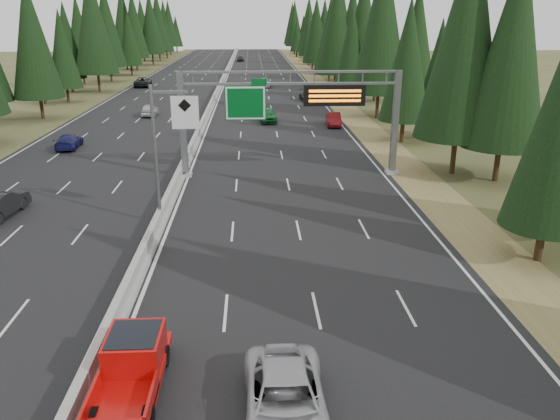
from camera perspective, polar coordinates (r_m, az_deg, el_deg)
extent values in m
cube|color=black|center=(86.23, -6.66, 11.73)|extent=(32.00, 260.00, 0.08)
cube|color=olive|center=(86.94, 5.38, 11.83)|extent=(3.60, 260.00, 0.06)
cube|color=#3E431F|center=(89.15, -18.38, 11.13)|extent=(3.60, 260.00, 0.06)
cube|color=gray|center=(86.21, -6.67, 11.85)|extent=(0.70, 260.00, 0.30)
cube|color=gray|center=(86.16, -6.68, 12.11)|extent=(0.30, 260.00, 0.60)
cube|color=slate|center=(41.31, -10.12, 8.69)|extent=(0.45, 0.45, 7.80)
cube|color=gray|center=(42.15, -9.82, 3.68)|extent=(0.90, 0.90, 0.30)
cube|color=slate|center=(42.36, 11.94, 8.84)|extent=(0.45, 0.45, 7.80)
cube|color=gray|center=(43.19, 11.59, 3.95)|extent=(0.90, 0.90, 0.30)
cube|color=slate|center=(40.56, 1.08, 14.24)|extent=(15.85, 0.35, 0.16)
cube|color=slate|center=(40.64, 1.08, 13.06)|extent=(15.85, 0.35, 0.16)
cube|color=#054C19|center=(40.47, -3.63, 11.10)|extent=(3.00, 0.10, 2.50)
cube|color=silver|center=(40.41, -3.63, 11.09)|extent=(2.85, 0.02, 2.35)
cube|color=#054C19|center=(40.28, -2.22, 13.24)|extent=(1.10, 0.10, 0.45)
cube|color=black|center=(40.80, 5.72, 11.82)|extent=(4.50, 0.40, 1.50)
cube|color=orange|center=(40.54, 5.78, 12.27)|extent=(3.80, 0.02, 0.18)
cube|color=orange|center=(40.58, 5.77, 11.78)|extent=(3.80, 0.02, 0.18)
cube|color=orange|center=(40.63, 5.75, 11.29)|extent=(3.80, 0.02, 0.18)
cylinder|color=slate|center=(31.67, -12.86, 5.43)|extent=(0.20, 0.20, 8.00)
cube|color=gray|center=(32.80, -12.35, -1.18)|extent=(0.50, 0.50, 0.20)
cube|color=slate|center=(30.86, -11.50, 11.99)|extent=(2.00, 0.15, 0.15)
cube|color=silver|center=(30.79, -9.89, 10.00)|extent=(1.50, 0.06, 1.80)
cylinder|color=black|center=(29.93, 25.52, -3.17)|extent=(0.40, 0.40, 1.90)
cylinder|color=black|center=(44.39, 17.68, 5.46)|extent=(0.40, 0.40, 2.88)
cone|color=black|center=(43.24, 18.94, 17.11)|extent=(6.49, 6.49, 15.14)
cylinder|color=black|center=(43.44, 21.73, 4.53)|extent=(0.40, 0.40, 2.63)
cone|color=black|center=(42.27, 23.16, 15.34)|extent=(5.92, 5.92, 13.82)
cylinder|color=black|center=(54.81, 12.64, 8.05)|extent=(0.40, 0.40, 2.14)
cone|color=black|center=(53.94, 13.18, 15.02)|extent=(4.82, 4.82, 11.24)
cylinder|color=black|center=(57.53, 15.72, 8.17)|extent=(0.40, 0.40, 1.85)
cone|color=black|center=(56.75, 16.26, 13.90)|extent=(4.17, 4.17, 9.72)
cylinder|color=black|center=(67.60, 10.13, 10.69)|extent=(0.40, 0.40, 3.02)
cone|color=black|center=(66.86, 10.63, 18.70)|extent=(6.79, 6.79, 15.84)
cylinder|color=black|center=(69.09, 13.53, 10.40)|extent=(0.40, 0.40, 2.44)
cone|color=black|center=(68.37, 14.05, 16.71)|extent=(5.49, 5.49, 12.81)
cylinder|color=black|center=(82.37, 7.30, 12.06)|extent=(0.40, 0.40, 2.14)
cone|color=black|center=(81.79, 7.51, 16.70)|extent=(4.81, 4.81, 11.22)
cylinder|color=black|center=(82.07, 9.85, 12.04)|extent=(0.40, 0.40, 2.49)
cone|color=black|center=(81.46, 10.18, 17.47)|extent=(5.61, 5.61, 13.09)
cylinder|color=black|center=(91.77, 5.75, 13.09)|extent=(0.40, 0.40, 2.85)
cone|color=black|center=(91.22, 5.94, 18.66)|extent=(6.41, 6.41, 14.96)
cylinder|color=black|center=(92.36, 8.40, 13.05)|extent=(0.40, 0.40, 2.91)
cone|color=black|center=(91.82, 8.70, 18.68)|extent=(6.54, 6.54, 15.26)
cylinder|color=black|center=(106.76, 5.15, 13.90)|extent=(0.40, 0.40, 2.45)
cone|color=black|center=(106.30, 5.28, 18.01)|extent=(5.52, 5.52, 12.88)
cylinder|color=black|center=(109.04, 7.32, 14.02)|extent=(0.40, 0.40, 2.78)
cone|color=black|center=(108.58, 7.53, 18.58)|extent=(6.25, 6.25, 14.57)
cylinder|color=black|center=(119.53, 3.72, 14.53)|extent=(0.40, 0.40, 2.48)
cone|color=black|center=(119.11, 3.81, 18.24)|extent=(5.57, 5.57, 13.01)
cylinder|color=black|center=(118.86, 6.34, 14.47)|extent=(0.40, 0.40, 2.67)
cone|color=black|center=(118.43, 6.50, 18.50)|extent=(6.01, 6.01, 14.02)
cylinder|color=black|center=(131.00, 3.40, 14.87)|extent=(0.40, 0.40, 2.03)
cone|color=black|center=(130.64, 3.46, 17.65)|extent=(4.58, 4.58, 10.68)
cylinder|color=black|center=(132.86, 5.60, 14.86)|extent=(0.40, 0.40, 1.95)
cone|color=black|center=(132.52, 5.69, 17.48)|extent=(4.38, 4.38, 10.22)
cylinder|color=black|center=(143.98, 2.99, 15.35)|extent=(0.40, 0.40, 2.33)
cone|color=black|center=(143.64, 3.04, 18.26)|extent=(5.25, 5.25, 12.26)
cylinder|color=black|center=(145.89, 4.58, 15.42)|extent=(0.40, 0.40, 2.56)
cone|color=black|center=(145.54, 4.66, 18.56)|extent=(5.76, 5.76, 13.45)
cylinder|color=black|center=(157.46, 2.80, 15.73)|extent=(0.40, 0.40, 2.43)
cone|color=black|center=(157.14, 2.85, 18.49)|extent=(5.46, 5.46, 12.74)
cylinder|color=black|center=(157.54, 4.38, 15.61)|extent=(0.40, 0.40, 1.96)
cone|color=black|center=(157.25, 4.44, 17.83)|extent=(4.40, 4.40, 10.27)
cylinder|color=black|center=(172.73, 1.74, 15.97)|extent=(0.40, 0.40, 1.80)
cone|color=black|center=(172.48, 1.76, 17.83)|extent=(4.04, 4.04, 9.43)
cylinder|color=black|center=(171.86, 3.16, 15.96)|extent=(0.40, 0.40, 1.98)
cone|color=black|center=(171.59, 3.20, 18.03)|extent=(4.46, 4.46, 10.42)
cylinder|color=black|center=(185.06, 1.51, 16.34)|extent=(0.40, 0.40, 2.67)
cone|color=black|center=(184.79, 1.53, 18.93)|extent=(6.01, 6.01, 14.03)
cylinder|color=black|center=(185.45, 2.99, 16.36)|extent=(0.40, 0.40, 2.84)
cone|color=black|center=(185.18, 3.04, 19.10)|extent=(6.40, 6.40, 14.93)
cylinder|color=black|center=(198.06, 1.27, 16.54)|extent=(0.40, 0.40, 2.63)
cone|color=black|center=(197.81, 1.29, 18.92)|extent=(5.92, 5.92, 13.80)
cylinder|color=black|center=(198.82, 2.45, 16.45)|extent=(0.40, 0.40, 2.00)
cone|color=black|center=(198.59, 2.48, 18.26)|extent=(4.51, 4.51, 10.52)
cylinder|color=black|center=(71.65, -23.62, 9.69)|extent=(0.40, 0.40, 2.56)
cone|color=black|center=(70.95, -24.52, 16.02)|extent=(5.75, 5.75, 13.41)
cylinder|color=black|center=(85.09, -21.28, 11.12)|extent=(0.40, 0.40, 2.04)
cone|color=black|center=(84.54, -21.82, 15.38)|extent=(4.59, 4.59, 10.71)
cylinder|color=black|center=(84.72, -23.37, 10.76)|extent=(0.40, 0.40, 1.85)
cone|color=black|center=(84.20, -23.91, 14.63)|extent=(4.16, 4.16, 9.70)
cylinder|color=black|center=(94.92, -18.39, 12.49)|extent=(0.40, 0.40, 3.01)
cone|color=black|center=(94.40, -19.02, 18.14)|extent=(6.77, 6.77, 15.80)
cylinder|color=black|center=(96.79, -20.91, 12.10)|extent=(0.40, 0.40, 2.24)
cone|color=black|center=(96.29, -21.42, 16.21)|extent=(5.04, 5.04, 11.76)
cylinder|color=black|center=(110.36, -17.24, 13.40)|extent=(0.40, 0.40, 2.78)
cone|color=black|center=(109.90, -17.71, 17.89)|extent=(6.26, 6.26, 14.60)
cylinder|color=black|center=(107.93, -19.80, 12.92)|extent=(0.40, 0.40, 2.44)
cone|color=black|center=(107.47, -20.29, 16.95)|extent=(5.50, 5.50, 12.83)
cylinder|color=black|center=(121.20, -15.23, 13.89)|extent=(0.40, 0.40, 2.10)
cone|color=black|center=(120.81, -15.52, 16.97)|extent=(4.72, 4.72, 11.00)
cylinder|color=black|center=(122.57, -17.21, 13.88)|extent=(0.40, 0.40, 2.60)
cone|color=black|center=(122.16, -17.61, 17.66)|extent=(5.84, 5.84, 13.63)
cylinder|color=black|center=(133.64, -14.74, 14.54)|extent=(0.40, 0.40, 2.74)
cone|color=black|center=(133.26, -15.06, 18.19)|extent=(6.16, 6.16, 14.38)
cylinder|color=black|center=(135.76, -15.71, 14.56)|extent=(0.40, 0.40, 2.91)
cone|color=black|center=(135.39, -16.08, 18.38)|extent=(6.54, 6.54, 15.27)
cylinder|color=black|center=(146.97, -13.13, 15.07)|extent=(0.40, 0.40, 2.80)
cone|color=black|center=(146.63, -13.40, 18.48)|extent=(6.30, 6.30, 14.71)
cylinder|color=black|center=(145.93, -14.78, 14.86)|extent=(0.40, 0.40, 2.54)
cone|color=black|center=(145.58, -15.06, 17.97)|extent=(5.72, 5.72, 13.34)
cylinder|color=black|center=(160.41, -12.44, 15.47)|extent=(0.40, 0.40, 2.90)
cone|color=black|center=(160.09, -12.68, 18.69)|extent=(6.52, 6.52, 15.20)
cylinder|color=black|center=(161.89, -14.01, 15.34)|extent=(0.40, 0.40, 2.62)
cone|color=black|center=(161.58, -14.26, 18.23)|extent=(5.90, 5.90, 13.78)
cylinder|color=black|center=(171.55, -11.72, 15.60)|extent=(0.40, 0.40, 2.00)
cone|color=black|center=(171.28, -11.87, 17.69)|extent=(4.50, 4.50, 10.51)
cylinder|color=black|center=(175.60, -13.21, 15.61)|extent=(0.40, 0.40, 2.20)
cone|color=black|center=(175.33, -13.39, 17.85)|extent=(4.96, 4.96, 11.57)
cylinder|color=black|center=(186.83, -11.38, 16.02)|extent=(0.40, 0.40, 2.67)
cone|color=black|center=(186.57, -11.56, 18.57)|extent=(6.02, 6.02, 14.04)
cylinder|color=black|center=(185.61, -12.51, 15.81)|extent=(0.40, 0.40, 1.95)
cone|color=black|center=(185.37, -12.65, 17.68)|extent=(4.39, 4.39, 10.24)
cylinder|color=black|center=(200.51, -10.71, 16.17)|extent=(0.40, 0.40, 1.96)
cone|color=black|center=(200.28, -10.82, 17.91)|extent=(4.41, 4.41, 10.29)
cylinder|color=black|center=(201.05, -11.86, 16.22)|extent=(0.40, 0.40, 2.75)
cone|color=black|center=(200.80, -12.04, 18.66)|extent=(6.18, 6.18, 14.42)
imported|color=#AFAEB3|center=(17.08, 0.60, -19.27)|extent=(2.50, 5.34, 1.48)
cylinder|color=black|center=(17.85, -18.94, -20.03)|extent=(0.28, 0.75, 0.75)
cylinder|color=black|center=(17.49, -13.60, -20.37)|extent=(0.28, 0.75, 0.75)
cylinder|color=black|center=(20.24, -16.61, -14.55)|extent=(0.28, 0.75, 0.75)
cylinder|color=black|center=(19.92, -12.02, -14.71)|extent=(0.28, 0.75, 0.75)
cube|color=#B60E0B|center=(18.79, -15.25, -16.83)|extent=(1.87, 5.24, 0.28)
cube|color=#B60E0B|center=(19.10, -14.91, -13.75)|extent=(1.78, 2.06, 1.03)
cube|color=black|center=(18.95, -14.99, -13.04)|extent=(1.59, 1.78, 0.51)
cube|color=#B60E0B|center=(17.73, -19.26, -18.45)|extent=(0.09, 2.25, 0.56)
cube|color=#B60E0B|center=(17.33, -13.29, -18.80)|extent=(0.09, 2.25, 0.56)
imported|color=#17652C|center=(63.94, -1.34, 9.92)|extent=(2.32, 4.84, 1.60)
imported|color=#590C0F|center=(61.69, 5.62, 9.40)|extent=(1.84, 4.45, 1.43)
imported|color=black|center=(81.03, 2.85, 11.87)|extent=(2.12, 4.93, 1.41)
imported|color=silver|center=(96.89, -1.71, 13.15)|extent=(2.91, 5.44, 1.45)
imported|color=black|center=(155.19, -4.16, 15.49)|extent=(2.03, 4.33, 1.43)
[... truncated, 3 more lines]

